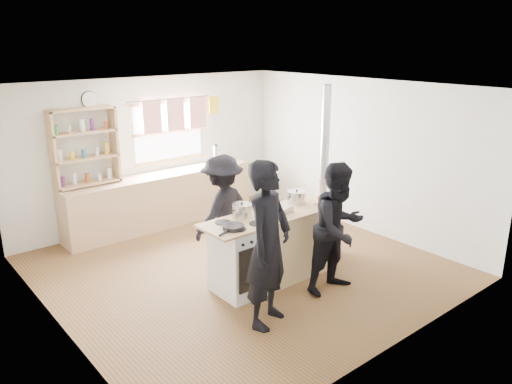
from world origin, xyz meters
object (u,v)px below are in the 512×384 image
at_px(skillet_greens, 233,227).
at_px(person_near_right, 339,228).
at_px(cooking_island, 276,246).
at_px(roast_tray, 278,209).
at_px(stockpot_stove, 242,211).
at_px(bread_board, 325,199).
at_px(person_far, 223,211).
at_px(flue_heater, 322,213).
at_px(stockpot_counter, 296,197).
at_px(person_near_left, 268,245).
at_px(thermos, 216,155).

bearing_deg(skillet_greens, person_near_right, -28.16).
distance_m(cooking_island, roast_tray, 0.51).
xyz_separation_m(roast_tray, stockpot_stove, (-0.48, 0.15, 0.05)).
xyz_separation_m(stockpot_stove, bread_board, (1.23, -0.28, -0.04)).
bearing_deg(person_far, roast_tray, 93.55).
xyz_separation_m(flue_heater, person_far, (-1.30, 0.68, 0.15)).
bearing_deg(flue_heater, person_far, 152.54).
bearing_deg(person_far, skillet_greens, 45.28).
bearing_deg(flue_heater, person_near_right, -126.51).
xyz_separation_m(roast_tray, stockpot_counter, (0.45, 0.12, 0.05)).
bearing_deg(person_far, person_near_left, 55.67).
bearing_deg(flue_heater, stockpot_counter, -176.64).
xyz_separation_m(stockpot_stove, person_near_left, (-0.35, -0.91, -0.07)).
distance_m(bread_board, person_near_right, 0.74).
bearing_deg(thermos, bread_board, -94.30).
distance_m(cooking_island, skillet_greens, 0.92).
xyz_separation_m(skillet_greens, bread_board, (1.56, -0.02, 0.02)).
relative_size(skillet_greens, stockpot_counter, 1.31).
relative_size(flue_heater, person_near_left, 1.32).
relative_size(flue_heater, person_near_right, 1.49).
bearing_deg(skillet_greens, bread_board, -0.70).
bearing_deg(person_far, person_near_right, 96.84).
bearing_deg(person_near_left, roast_tray, 19.47).
bearing_deg(person_far, flue_heater, 136.79).
height_order(skillet_greens, roast_tray, roast_tray).
bearing_deg(bread_board, stockpot_counter, 141.23).
height_order(thermos, bread_board, thermos).
distance_m(thermos, bread_board, 2.90).
distance_m(stockpot_counter, flue_heater, 0.68).
height_order(stockpot_stove, bread_board, stockpot_stove).
xyz_separation_m(roast_tray, flue_heater, (1.01, 0.15, -0.33)).
bearing_deg(person_far, stockpot_stove, 58.76).
xyz_separation_m(bread_board, person_far, (-1.04, 0.95, -0.19)).
height_order(thermos, person_near_left, person_near_left).
bearing_deg(stockpot_counter, bread_board, -38.77).
distance_m(roast_tray, person_near_left, 1.12).
distance_m(cooking_island, stockpot_stove, 0.73).
distance_m(stockpot_counter, person_far, 1.05).
bearing_deg(thermos, person_near_left, -116.94).
distance_m(thermos, person_far, 2.33).
distance_m(person_near_left, person_far, 1.68).
distance_m(thermos, skillet_greens, 3.38).
xyz_separation_m(stockpot_stove, stockpot_counter, (0.92, -0.03, -0.00)).
relative_size(thermos, person_near_right, 0.20).
distance_m(skillet_greens, stockpot_stove, 0.42).
xyz_separation_m(flue_heater, person_near_right, (-0.65, -0.88, 0.20)).
bearing_deg(roast_tray, stockpot_counter, 14.69).
height_order(bread_board, person_near_left, person_near_left).
height_order(stockpot_stove, person_near_right, person_near_right).
height_order(thermos, cooking_island, thermos).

